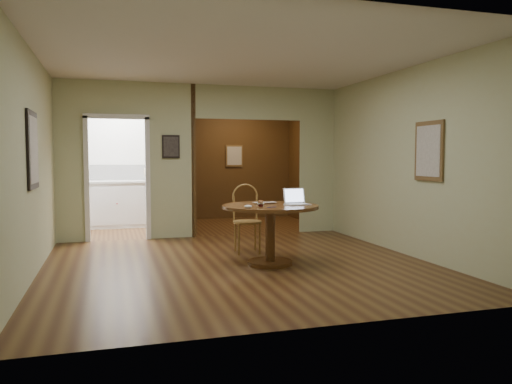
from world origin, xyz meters
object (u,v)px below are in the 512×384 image
object	(u,v)px
dining_table	(270,221)
open_laptop	(296,200)
closed_laptop	(266,203)
chair	(246,214)

from	to	relation	value
dining_table	open_laptop	world-z (taller)	open_laptop
closed_laptop	chair	bearing A→B (deg)	92.52
open_laptop	dining_table	bearing A→B (deg)	170.30
open_laptop	closed_laptop	distance (m)	0.41
chair	open_laptop	world-z (taller)	chair
open_laptop	closed_laptop	xyz separation A→B (m)	(-0.37, 0.17, -0.05)
dining_table	open_laptop	xyz separation A→B (m)	(0.35, -0.02, 0.27)
dining_table	closed_laptop	distance (m)	0.26
dining_table	closed_laptop	size ratio (longest dim) A/B	4.04
chair	open_laptop	bearing A→B (deg)	-62.21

